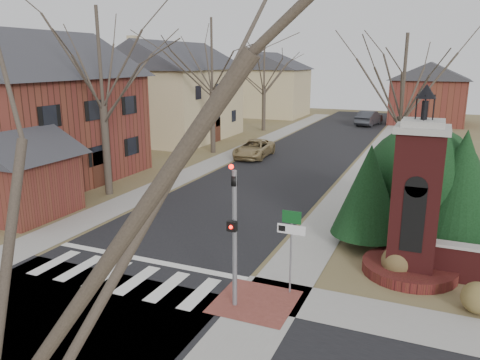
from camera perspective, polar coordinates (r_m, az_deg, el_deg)
The scene contains 27 objects.
ground at distance 16.26m, azimuth -15.90°, elevation -12.48°, with size 120.00×120.00×0.00m, color brown.
main_street at distance 35.16m, azimuth 7.00°, elevation 2.50°, with size 8.00×70.00×0.01m, color black.
cross_street at distance 14.38m, azimuth -23.69°, elevation -16.97°, with size 120.00×8.00×0.01m, color black.
crosswalk_zone at distance 16.81m, azimuth -14.17°, elevation -11.39°, with size 8.00×2.20×0.02m, color silver.
stop_bar at distance 17.90m, azimuth -11.26°, elevation -9.57°, with size 8.00×0.35×0.02m, color silver.
sidewalk_right_main at distance 34.13m, azimuth 15.41°, elevation 1.73°, with size 2.00×60.00×0.02m, color gray.
sidewalk_left at distance 36.90m, azimuth -0.79°, elevation 3.18°, with size 2.00×60.00×0.02m, color gray.
curb_apron at distance 14.82m, azimuth 1.84°, elevation -14.62°, with size 2.40×2.40×0.02m, color brown.
traffic_signal_pole at distance 13.56m, azimuth -0.71°, elevation -5.49°, with size 0.28×0.41×4.50m.
sign_post at distance 14.61m, azimuth 6.24°, elevation -6.75°, with size 0.90×0.07×2.75m.
brick_gate_monument at distance 16.86m, azimuth 20.49°, elevation -3.91°, with size 3.20×3.20×6.47m.
house_brick_left at distance 30.91m, azimuth -23.92°, elevation 8.49°, with size 9.80×11.80×9.42m.
house_stucco_left at distance 44.55m, azimuth -8.13°, elevation 10.93°, with size 9.80×12.80×9.28m.
garage_left at distance 24.30m, azimuth -25.41°, elevation 1.21°, with size 4.80×4.80×4.29m.
house_distant_left at distance 62.93m, azimuth 3.19°, elevation 11.72°, with size 10.80×8.80×8.53m.
house_distant_right at distance 59.21m, azimuth 21.98°, elevation 9.96°, with size 8.80×8.80×7.30m.
evergreen_near at distance 18.88m, azimuth 15.43°, elevation -1.17°, with size 2.80×2.80×4.10m.
evergreen_mid at distance 19.86m, azimuth 25.43°, elevation -0.41°, with size 3.40×3.40×4.70m.
evergreen_mass at distance 21.15m, azimuth 21.23°, elevation 0.30°, with size 4.80×4.80×4.80m, color black.
bare_tree_0 at distance 25.97m, azimuth -16.81°, elevation 14.92°, with size 8.05×8.05×11.15m.
bare_tree_1 at distance 36.96m, azimuth -3.48°, elevation 15.69°, with size 8.40×8.40×11.64m.
bare_tree_2 at distance 49.11m, azimuth 2.98°, elevation 14.20°, with size 7.35×7.35×10.19m.
bare_tree_3 at distance 27.16m, azimuth 19.44°, elevation 12.55°, with size 7.00×7.00×9.70m.
pickup_truck at distance 35.61m, azimuth 1.72°, elevation 3.83°, with size 2.19×4.76×1.32m, color #9C8555.
distant_car at distance 55.31m, azimuth 15.45°, elevation 7.29°, with size 1.75×5.02×1.65m, color #35373D.
dry_shrub_left at distance 17.07m, azimuth 18.58°, elevation -9.41°, with size 1.05×1.05×1.05m, color brown.
dry_shrub_right at distance 15.69m, azimuth 26.99°, elevation -12.68°, with size 0.94×0.94×0.94m, color brown.
Camera 1 is at (9.45, -11.09, 7.21)m, focal length 35.00 mm.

